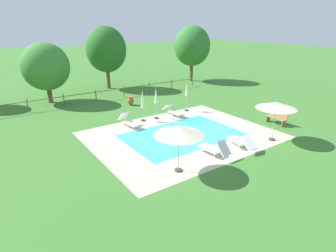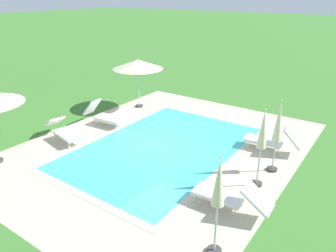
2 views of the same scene
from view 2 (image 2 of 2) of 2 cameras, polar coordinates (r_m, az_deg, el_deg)
name	(u,v)px [view 2 (image 2 of 2)]	position (r m, az deg, el deg)	size (l,w,h in m)	color
ground_plane	(162,147)	(11.56, -0.98, -3.69)	(160.00, 160.00, 0.00)	#3D752D
pool_deck_paving	(162,147)	(11.56, -0.98, -3.68)	(11.10, 8.71, 0.01)	beige
swimming_pool_water	(162,147)	(11.56, -0.98, -3.67)	(7.05, 4.66, 0.01)	#42CCD6
pool_coping_rim	(162,147)	(11.56, -0.98, -3.65)	(7.53, 5.14, 0.01)	beige
sun_lounger_north_near_steps	(229,196)	(8.46, 10.72, -12.00)	(0.71, 2.04, 0.83)	white
sun_lounger_north_mid	(104,115)	(13.64, -11.12, 1.86)	(0.74, 1.91, 0.98)	white
sun_lounger_north_far	(272,140)	(11.76, 17.77, -2.29)	(0.85, 1.97, 0.95)	white
sun_lounger_north_end	(64,131)	(12.59, -17.88, -0.78)	(1.00, 2.12, 0.77)	white
patio_umbrella_open_foreground	(138,64)	(15.12, -5.33, 10.72)	(2.31, 2.31, 2.30)	#383838
patio_umbrella_closed_row_west	(262,136)	(9.05, 16.24, -1.64)	(0.32, 0.32, 2.31)	#383838
patio_umbrella_closed_row_mid_west	(278,126)	(9.99, 18.78, 0.02)	(0.32, 0.32, 2.31)	#383838
patio_umbrella_closed_row_centre	(218,191)	(6.48, 8.83, -11.21)	(0.32, 0.32, 2.30)	#383838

